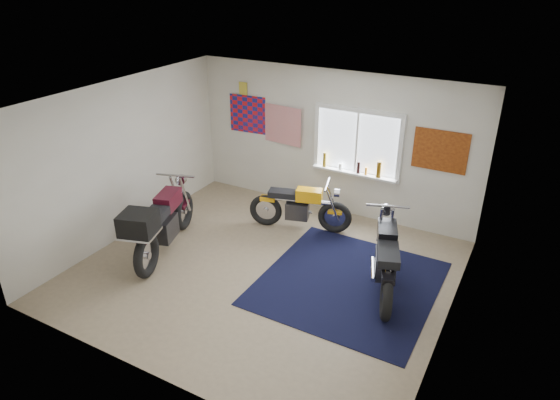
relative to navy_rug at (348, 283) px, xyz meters
The scene contains 10 objects.
ground 1.32m from the navy_rug, 165.49° to the right, with size 5.50×5.50×0.00m, color #9E896B.
room_shell 2.10m from the navy_rug, 165.49° to the right, with size 5.50×5.50×5.50m.
navy_rug is the anchor object (origin of this frame).
window_assembly 2.65m from the navy_rug, 110.02° to the left, with size 1.66×0.17×1.26m.
oil_bottles 2.42m from the navy_rug, 109.03° to the left, with size 1.13×0.09×0.30m.
flag_display 4.40m from the navy_rug, 145.94° to the left, with size 1.60×0.10×1.17m.
triumph_poster 2.73m from the navy_rug, 72.65° to the left, with size 0.90×0.03×0.70m, color #A54C14.
yellow_triumph 1.89m from the navy_rug, 140.66° to the left, with size 1.82×0.72×0.94m.
black_chrome_bike 0.69m from the navy_rug, 21.39° to the left, with size 0.92×2.04×1.09m.
maroon_tourer 3.12m from the navy_rug, 166.35° to the right, with size 1.07×2.22×1.14m.
Camera 1 is at (3.37, -5.62, 4.42)m, focal length 32.00 mm.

